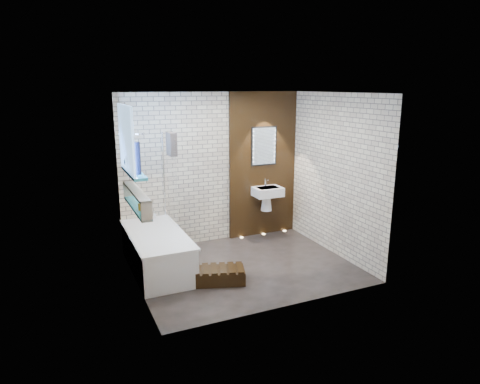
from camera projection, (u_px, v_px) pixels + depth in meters
name	position (u px, v px, depth m)	size (l,w,h in m)	color
ground	(244.00, 267.00, 6.52)	(3.20, 3.20, 0.00)	black
room_shell	(244.00, 184.00, 6.21)	(3.24, 3.20, 2.60)	tan
walnut_panel	(263.00, 165.00, 7.71)	(1.30, 0.06, 2.60)	black
clerestory_window	(128.00, 146.00, 5.75)	(0.18, 1.00, 0.94)	#7FADE0
display_niche	(137.00, 200.00, 5.76)	(0.14, 1.30, 0.26)	teal
bathtub	(157.00, 251.00, 6.37)	(0.79, 1.74, 0.70)	white
bath_screen	(170.00, 179.00, 6.66)	(0.01, 0.78, 1.40)	white
towel	(172.00, 144.00, 6.36)	(0.10, 0.27, 0.35)	black
shower_head	(139.00, 134.00, 6.37)	(0.18, 0.18, 0.02)	silver
washbasin	(267.00, 195.00, 7.66)	(0.50, 0.36, 0.58)	white
led_mirror	(264.00, 146.00, 7.59)	(0.50, 0.02, 0.70)	black
walnut_step	(214.00, 276.00, 6.00)	(0.85, 0.38, 0.19)	black
niche_bottles	(142.00, 209.00, 5.45)	(0.06, 0.30, 0.13)	maroon
sill_vases	(133.00, 161.00, 5.87)	(0.22, 0.55, 0.43)	white
floor_uplights	(264.00, 234.00, 7.96)	(0.96, 0.06, 0.01)	#FFD899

